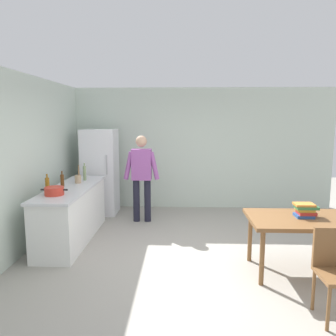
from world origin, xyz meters
TOP-DOWN VIEW (x-y plane):
  - ground_plane at (0.00, 0.00)m, footprint 14.00×14.00m
  - wall_back at (0.00, 3.00)m, footprint 6.40×0.12m
  - wall_left at (-2.60, 0.20)m, footprint 0.12×5.60m
  - kitchen_counter at (-2.00, 0.80)m, footprint 0.64×2.20m
  - refrigerator at (-1.90, 2.40)m, footprint 0.70×0.67m
  - person at (-0.95, 1.85)m, footprint 0.70×0.22m
  - dining_table at (1.40, -0.30)m, footprint 1.40×0.90m
  - cooking_pot at (-2.06, 0.23)m, footprint 0.40×0.28m
  - utensil_jar at (-1.99, 1.16)m, footprint 0.11×0.11m
  - bottle_beer_brown at (-2.16, 0.84)m, footprint 0.06×0.06m
  - bottle_vinegar_tall at (-1.95, 1.42)m, footprint 0.06×0.06m
  - bottle_oil_amber at (-2.25, 0.43)m, footprint 0.06×0.06m
  - book_stack at (1.43, -0.26)m, footprint 0.29×0.21m

SIDE VIEW (x-z plane):
  - ground_plane at x=0.00m, z-range 0.00..0.00m
  - kitchen_counter at x=-2.00m, z-range 0.00..0.90m
  - dining_table at x=1.40m, z-range 0.30..1.05m
  - book_stack at x=1.43m, z-range 0.75..0.93m
  - refrigerator at x=-1.90m, z-range 0.00..1.80m
  - cooking_pot at x=-2.06m, z-range 0.90..1.02m
  - person at x=-0.95m, z-range 0.13..1.83m
  - utensil_jar at x=-1.99m, z-range 0.82..1.14m
  - bottle_beer_brown at x=-2.16m, z-range 0.88..1.14m
  - bottle_oil_amber at x=-2.25m, z-range 0.88..1.16m
  - bottle_vinegar_tall at x=-1.95m, z-range 0.88..1.20m
  - wall_back at x=0.00m, z-range 0.00..2.70m
  - wall_left at x=-2.60m, z-range 0.00..2.70m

